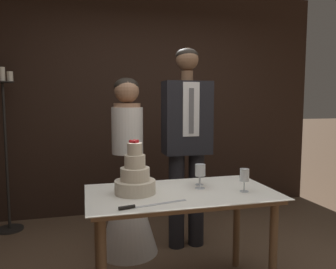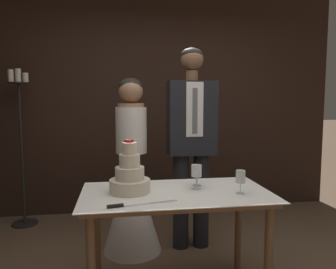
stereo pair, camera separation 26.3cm
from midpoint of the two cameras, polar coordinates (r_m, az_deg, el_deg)
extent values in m
cube|color=black|center=(4.16, -0.52, 5.75)|extent=(4.62, 0.12, 2.77)
cylinder|color=brown|center=(2.43, 20.28, -19.72)|extent=(0.06, 0.06, 0.72)
cylinder|color=brown|center=(2.67, -9.42, -17.07)|extent=(0.06, 0.06, 0.72)
cylinder|color=brown|center=(2.88, 14.80, -15.39)|extent=(0.06, 0.06, 0.72)
cube|color=brown|center=(2.34, 4.69, -10.53)|extent=(1.26, 0.67, 0.03)
cube|color=white|center=(2.33, 4.69, -10.05)|extent=(1.32, 0.73, 0.01)
cylinder|color=beige|center=(2.31, -3.41, -8.95)|extent=(0.28, 0.28, 0.09)
cylinder|color=beige|center=(2.29, -3.42, -6.78)|extent=(0.20, 0.20, 0.09)
cylinder|color=beige|center=(2.27, -3.43, -4.60)|extent=(0.14, 0.14, 0.09)
cylinder|color=beige|center=(2.26, -3.45, -2.45)|extent=(0.10, 0.10, 0.08)
sphere|color=red|center=(2.26, -2.97, -1.13)|extent=(0.02, 0.02, 0.02)
sphere|color=red|center=(2.28, -3.46, -1.06)|extent=(0.02, 0.02, 0.02)
sphere|color=red|center=(2.26, -4.15, -1.12)|extent=(0.02, 0.02, 0.02)
sphere|color=red|center=(2.24, -3.74, -1.18)|extent=(0.02, 0.02, 0.02)
sphere|color=red|center=(2.24, -3.40, -1.20)|extent=(0.02, 0.02, 0.02)
cube|color=silver|center=(2.07, 0.69, -11.94)|extent=(0.34, 0.09, 0.00)
cylinder|color=black|center=(2.01, -5.42, -12.32)|extent=(0.10, 0.04, 0.02)
cylinder|color=silver|center=(2.51, 8.10, -8.81)|extent=(0.06, 0.06, 0.00)
cylinder|color=silver|center=(2.50, 8.11, -8.02)|extent=(0.01, 0.01, 0.07)
cylinder|color=silver|center=(2.49, 8.13, -6.38)|extent=(0.07, 0.07, 0.08)
cylinder|color=maroon|center=(2.49, 8.12, -6.90)|extent=(0.05, 0.05, 0.03)
cylinder|color=silver|center=(2.37, 15.63, -9.89)|extent=(0.06, 0.06, 0.00)
cylinder|color=silver|center=(2.36, 15.66, -9.00)|extent=(0.01, 0.01, 0.07)
cylinder|color=silver|center=(2.34, 15.71, -7.11)|extent=(0.06, 0.06, 0.09)
cylinder|color=silver|center=(2.42, 8.10, -9.41)|extent=(0.07, 0.07, 0.00)
cylinder|color=silver|center=(2.41, 8.12, -8.33)|extent=(0.01, 0.01, 0.09)
cylinder|color=silver|center=(2.39, 8.15, -6.29)|extent=(0.08, 0.08, 0.09)
cylinder|color=maroon|center=(2.39, 8.14, -6.93)|extent=(0.06, 0.06, 0.03)
cone|color=white|center=(3.09, -3.82, -11.71)|extent=(0.54, 0.54, 0.92)
cylinder|color=white|center=(2.96, -3.91, 0.75)|extent=(0.28, 0.28, 0.41)
cylinder|color=#A37556|center=(2.95, -3.94, 5.11)|extent=(0.24, 0.24, 0.04)
sphere|color=#A37556|center=(2.95, -3.96, 7.59)|extent=(0.22, 0.22, 0.22)
ellipsoid|color=black|center=(2.96, -3.99, 8.22)|extent=(0.22, 0.22, 0.16)
cylinder|color=black|center=(3.16, 4.67, -11.52)|extent=(0.15, 0.15, 0.90)
cylinder|color=black|center=(3.21, 8.17, -11.29)|extent=(0.15, 0.15, 0.90)
cube|color=black|center=(3.05, 6.60, 2.88)|extent=(0.44, 0.24, 0.68)
cube|color=white|center=(2.93, 7.26, 4.34)|extent=(0.15, 0.01, 0.49)
cube|color=slate|center=(2.92, 7.29, 4.07)|extent=(0.04, 0.01, 0.41)
cylinder|color=brown|center=(3.05, 6.69, 10.11)|extent=(0.11, 0.11, 0.09)
sphere|color=brown|center=(3.07, 6.72, 12.91)|extent=(0.21, 0.21, 0.21)
ellipsoid|color=black|center=(3.08, 6.68, 13.55)|extent=(0.21, 0.21, 0.13)
cylinder|color=black|center=(4.13, -21.96, -14.18)|extent=(0.28, 0.28, 0.02)
cylinder|color=black|center=(3.93, -22.41, -3.24)|extent=(0.03, 0.03, 1.57)
cylinder|color=black|center=(3.89, -22.86, 8.30)|extent=(0.22, 0.22, 0.01)
cylinder|color=silver|center=(3.91, -23.98, 9.32)|extent=(0.06, 0.06, 0.14)
cylinder|color=silver|center=(3.90, -22.91, 9.46)|extent=(0.06, 0.06, 0.15)
cylinder|color=silver|center=(3.88, -21.81, 9.20)|extent=(0.06, 0.06, 0.10)
camera|label=1|loc=(0.13, -87.14, 0.29)|focal=35.00mm
camera|label=2|loc=(0.13, 92.86, -0.29)|focal=35.00mm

